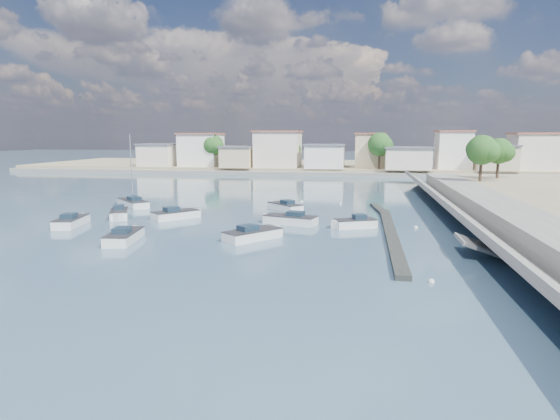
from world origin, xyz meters
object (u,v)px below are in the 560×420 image
object	(u,v)px
motorboat_b	(178,215)
sailboat	(132,203)
motorboat_g	(119,214)
motorboat_h	(255,235)
motorboat_e	(72,222)
motorboat_d	(353,224)
motorboat_a	(125,236)
motorboat_c	(288,220)
motorboat_f	(284,207)

from	to	relation	value
motorboat_b	sailboat	xyz separation A→B (m)	(-8.91, 7.20, 0.04)
motorboat_g	motorboat_h	world-z (taller)	same
motorboat_e	motorboat_h	distance (m)	19.00
motorboat_b	motorboat_d	world-z (taller)	same
motorboat_e	motorboat_g	xyz separation A→B (m)	(2.30, 4.70, 0.00)
sailboat	motorboat_h	bearing A→B (deg)	-39.06
motorboat_a	motorboat_h	distance (m)	10.69
motorboat_c	sailboat	xyz separation A→B (m)	(-20.73, 8.14, 0.03)
motorboat_f	sailboat	world-z (taller)	sailboat
motorboat_a	sailboat	size ratio (longest dim) A/B	0.62
motorboat_h	sailboat	world-z (taller)	sailboat
motorboat_a	motorboat_e	size ratio (longest dim) A/B	1.04
motorboat_f	motorboat_g	bearing A→B (deg)	-153.67
motorboat_h	motorboat_e	bearing A→B (deg)	171.38
motorboat_c	motorboat_d	world-z (taller)	same
motorboat_a	motorboat_g	xyz separation A→B (m)	(-6.09, 10.08, 0.00)
motorboat_c	motorboat_h	bearing A→B (deg)	-102.31
motorboat_b	sailboat	world-z (taller)	sailboat
motorboat_b	motorboat_h	bearing A→B (deg)	-39.17
motorboat_b	motorboat_e	bearing A→B (deg)	-147.49
motorboat_a	motorboat_c	size ratio (longest dim) A/B	0.96
motorboat_c	motorboat_h	distance (m)	7.55
motorboat_a	motorboat_e	bearing A→B (deg)	147.32
motorboat_c	motorboat_h	size ratio (longest dim) A/B	1.14
motorboat_h	motorboat_b	bearing A→B (deg)	140.83
motorboat_d	motorboat_f	world-z (taller)	same
motorboat_a	motorboat_d	world-z (taller)	same
motorboat_e	motorboat_g	bearing A→B (deg)	63.93
motorboat_g	sailboat	distance (m)	8.40
motorboat_a	sailboat	distance (m)	20.05
motorboat_d	motorboat_h	world-z (taller)	same
motorboat_b	motorboat_a	bearing A→B (deg)	-90.97
motorboat_e	sailboat	bearing A→B (deg)	91.52
motorboat_a	motorboat_e	world-z (taller)	same
motorboat_f	motorboat_g	xyz separation A→B (m)	(-16.29, -8.06, 0.00)
motorboat_a	motorboat_d	size ratio (longest dim) A/B	1.30
motorboat_a	motorboat_g	size ratio (longest dim) A/B	1.15
motorboat_c	motorboat_h	world-z (taller)	same
motorboat_c	motorboat_e	xyz separation A→B (m)	(-20.39, -4.53, -0.00)
motorboat_d	sailboat	bearing A→B (deg)	161.20
sailboat	motorboat_a	bearing A→B (deg)	-64.20
motorboat_b	sailboat	distance (m)	11.46
motorboat_b	motorboat_g	size ratio (longest dim) A/B	1.01
motorboat_d	motorboat_g	bearing A→B (deg)	177.06
motorboat_a	motorboat_c	bearing A→B (deg)	39.57
motorboat_c	sailboat	distance (m)	22.27
motorboat_c	sailboat	world-z (taller)	sailboat
motorboat_a	motorboat_f	xyz separation A→B (m)	(10.20, 18.14, -0.00)
motorboat_c	motorboat_g	size ratio (longest dim) A/B	1.20
motorboat_a	motorboat_e	distance (m)	9.97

